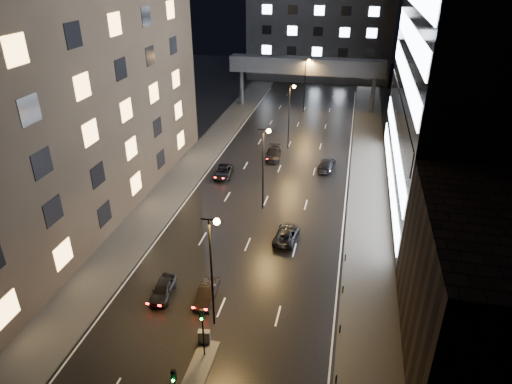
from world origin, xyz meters
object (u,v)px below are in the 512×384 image
car_toward_a (287,234)px  utility_cabinet (204,337)px  car_away_a (163,289)px  car_away_b (207,293)px  car_away_c (223,172)px  car_away_d (274,154)px  car_toward_b (327,164)px

car_toward_a → utility_cabinet: car_toward_a is taller
car_away_a → utility_cabinet: 7.15m
utility_cabinet → car_away_b: bearing=98.1°
utility_cabinet → car_toward_a: bearing=68.7°
car_away_a → car_away_c: car_away_a is taller
car_away_a → car_away_d: size_ratio=0.81×
car_away_a → car_away_d: car_away_d is taller
car_away_c → car_away_a: bearing=-91.6°
car_away_a → car_away_c: bearing=87.7°
car_away_a → car_away_d: bearing=77.1°
car_away_b → car_toward_a: bearing=61.7°
car_toward_a → car_away_c: bearing=-48.2°
car_away_c → car_away_b: bearing=-82.7°
car_away_c → car_toward_a: bearing=-57.2°
car_away_c → utility_cabinet: (7.04, -30.07, 0.06)m
car_away_a → car_toward_b: bearing=62.6°
car_away_d → car_toward_a: (5.38, -21.72, -0.07)m
car_away_c → car_toward_a: (11.02, -14.00, 0.01)m
car_away_a → utility_cabinet: size_ratio=3.58×
car_away_d → car_toward_a: bearing=-82.1°
car_away_b → car_away_d: car_away_d is taller
car_away_d → car_toward_a: car_away_d is taller
car_toward_b → utility_cabinet: size_ratio=4.38×
utility_cabinet → car_toward_b: bearing=71.9°
car_away_b → car_away_d: (0.00, 32.72, 0.06)m
car_away_d → car_away_c: bearing=-132.2°
car_away_a → car_away_d: 33.33m
car_away_b → car_toward_b: bearing=72.8°
car_away_b → car_away_c: size_ratio=0.87×
car_toward_b → utility_cabinet: 36.15m
car_away_c → car_away_d: (5.64, 7.72, 0.08)m
utility_cabinet → car_away_a: bearing=131.5°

